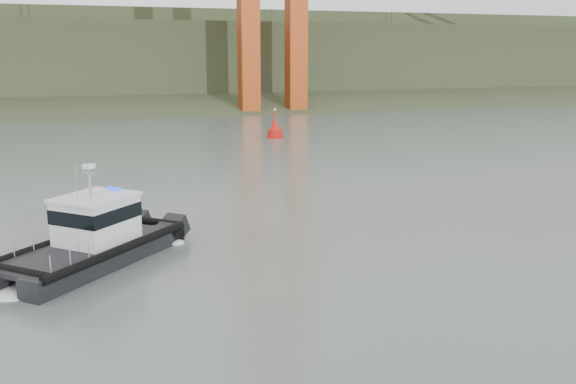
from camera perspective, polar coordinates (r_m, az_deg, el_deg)
name	(u,v)px	position (r m, az deg, el deg)	size (l,w,h in m)	color
ground	(311,273)	(29.08, 2.10, -7.21)	(400.00, 400.00, 0.00)	#566760
headlands	(111,64)	(151.41, -15.47, 10.88)	(500.00, 105.36, 27.12)	#304024
patrol_boat	(93,237)	(31.58, -16.95, -3.86)	(9.56, 9.64, 4.83)	black
nav_buoy	(275,130)	(74.60, -1.16, 5.57)	(1.73, 1.73, 3.61)	red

